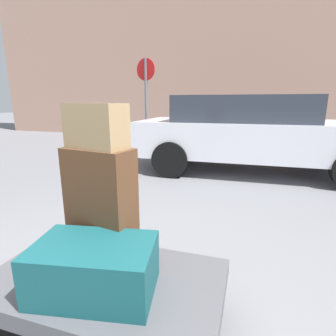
{
  "coord_description": "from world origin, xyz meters",
  "views": [
    {
      "loc": [
        0.73,
        -1.14,
        1.3
      ],
      "look_at": [
        0.0,
        1.2,
        0.69
      ],
      "focal_mm": 28.35,
      "sensor_mm": 36.0,
      "label": 1
    }
  ],
  "objects_px": {
    "luggage_cart": "(106,287)",
    "no_parking_sign": "(146,97)",
    "parked_car": "(251,132)",
    "suitcase_brown_stacked_top": "(101,206)",
    "suitcase_teal_center": "(95,268)",
    "duffel_bag_tan_topmost_pile": "(96,126)"
  },
  "relations": [
    {
      "from": "luggage_cart",
      "to": "parked_car",
      "type": "bearing_deg",
      "value": 79.83
    },
    {
      "from": "luggage_cart",
      "to": "suitcase_teal_center",
      "type": "bearing_deg",
      "value": -82.44
    },
    {
      "from": "luggage_cart",
      "to": "parked_car",
      "type": "distance_m",
      "value": 4.23
    },
    {
      "from": "luggage_cart",
      "to": "parked_car",
      "type": "relative_size",
      "value": 0.3
    },
    {
      "from": "luggage_cart",
      "to": "no_parking_sign",
      "type": "bearing_deg",
      "value": 109.04
    },
    {
      "from": "duffel_bag_tan_topmost_pile",
      "to": "no_parking_sign",
      "type": "relative_size",
      "value": 0.15
    },
    {
      "from": "suitcase_teal_center",
      "to": "no_parking_sign",
      "type": "bearing_deg",
      "value": 98.64
    },
    {
      "from": "luggage_cart",
      "to": "suitcase_brown_stacked_top",
      "type": "distance_m",
      "value": 0.47
    },
    {
      "from": "suitcase_brown_stacked_top",
      "to": "no_parking_sign",
      "type": "xyz_separation_m",
      "value": [
        -1.6,
        4.76,
        0.73
      ]
    },
    {
      "from": "suitcase_brown_stacked_top",
      "to": "parked_car",
      "type": "relative_size",
      "value": 0.16
    },
    {
      "from": "parked_car",
      "to": "suitcase_teal_center",
      "type": "bearing_deg",
      "value": -99.7
    },
    {
      "from": "duffel_bag_tan_topmost_pile",
      "to": "no_parking_sign",
      "type": "height_order",
      "value": "no_parking_sign"
    },
    {
      "from": "suitcase_brown_stacked_top",
      "to": "suitcase_teal_center",
      "type": "bearing_deg",
      "value": -57.29
    },
    {
      "from": "luggage_cart",
      "to": "duffel_bag_tan_topmost_pile",
      "type": "distance_m",
      "value": 0.92
    },
    {
      "from": "luggage_cart",
      "to": "suitcase_teal_center",
      "type": "relative_size",
      "value": 2.17
    },
    {
      "from": "suitcase_teal_center",
      "to": "no_parking_sign",
      "type": "xyz_separation_m",
      "value": [
        -1.72,
        5.05,
        0.95
      ]
    },
    {
      "from": "duffel_bag_tan_topmost_pile",
      "to": "luggage_cart",
      "type": "bearing_deg",
      "value": -46.23
    },
    {
      "from": "suitcase_brown_stacked_top",
      "to": "parked_car",
      "type": "xyz_separation_m",
      "value": [
        0.85,
        3.96,
        0.07
      ]
    },
    {
      "from": "parked_car",
      "to": "no_parking_sign",
      "type": "bearing_deg",
      "value": 161.95
    },
    {
      "from": "luggage_cart",
      "to": "suitcase_brown_stacked_top",
      "type": "height_order",
      "value": "suitcase_brown_stacked_top"
    },
    {
      "from": "suitcase_teal_center",
      "to": "parked_car",
      "type": "xyz_separation_m",
      "value": [
        0.73,
        4.25,
        0.29
      ]
    },
    {
      "from": "suitcase_teal_center",
      "to": "luggage_cart",
      "type": "bearing_deg",
      "value": 87.42
    }
  ]
}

